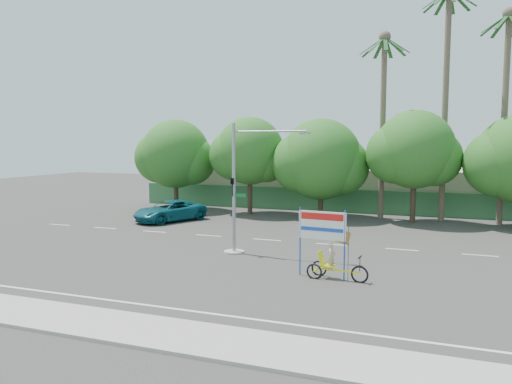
% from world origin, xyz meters
% --- Properties ---
extents(ground, '(120.00, 120.00, 0.00)m').
position_xyz_m(ground, '(0.00, 0.00, 0.00)').
color(ground, '#33302D').
rests_on(ground, ground).
extents(sidewalk_near, '(50.00, 2.40, 0.12)m').
position_xyz_m(sidewalk_near, '(0.00, -7.50, 0.06)').
color(sidewalk_near, gray).
rests_on(sidewalk_near, ground).
extents(fence, '(38.00, 0.08, 2.00)m').
position_xyz_m(fence, '(0.00, 21.50, 1.00)').
color(fence, '#336B3D').
rests_on(fence, ground).
extents(building_left, '(12.00, 8.00, 4.00)m').
position_xyz_m(building_left, '(-10.00, 26.00, 2.00)').
color(building_left, '#BBB395').
rests_on(building_left, ground).
extents(building_right, '(14.00, 8.00, 3.60)m').
position_xyz_m(building_right, '(8.00, 26.00, 1.80)').
color(building_right, '#BBB395').
rests_on(building_right, ground).
extents(tree_far_left, '(7.14, 6.00, 7.96)m').
position_xyz_m(tree_far_left, '(-14.05, 18.00, 4.76)').
color(tree_far_left, '#473828').
rests_on(tree_far_left, ground).
extents(tree_left, '(6.66, 5.60, 8.07)m').
position_xyz_m(tree_left, '(-7.05, 18.00, 5.06)').
color(tree_left, '#473828').
rests_on(tree_left, ground).
extents(tree_center, '(7.62, 6.40, 7.85)m').
position_xyz_m(tree_center, '(-1.05, 18.00, 4.47)').
color(tree_center, '#473828').
rests_on(tree_center, ground).
extents(tree_right, '(6.90, 5.80, 8.36)m').
position_xyz_m(tree_right, '(5.95, 18.00, 5.24)').
color(tree_right, '#473828').
rests_on(tree_right, ground).
extents(palm_tall, '(3.73, 3.79, 17.45)m').
position_xyz_m(palm_tall, '(8.00, 19.50, 10.46)').
color(palm_tall, '#70604C').
rests_on(palm_tall, ground).
extents(palm_mid, '(3.73, 3.79, 15.45)m').
position_xyz_m(palm_mid, '(12.00, 19.50, 9.40)').
color(palm_mid, '#70604C').
rests_on(palm_mid, ground).
extents(palm_short, '(3.73, 3.79, 14.45)m').
position_xyz_m(palm_short, '(3.50, 19.50, 8.86)').
color(palm_short, '#70604C').
rests_on(palm_short, ground).
extents(traffic_signal, '(4.72, 1.10, 7.00)m').
position_xyz_m(traffic_signal, '(-2.20, 3.98, 2.92)').
color(traffic_signal, gray).
rests_on(traffic_signal, ground).
extents(trike_billboard, '(3.18, 0.86, 3.13)m').
position_xyz_m(trike_billboard, '(3.39, 0.74, 1.26)').
color(trike_billboard, black).
rests_on(trike_billboard, ground).
extents(pickup_truck, '(4.76, 6.24, 1.57)m').
position_xyz_m(pickup_truck, '(-11.34, 12.30, 0.79)').
color(pickup_truck, '#0D5460').
rests_on(pickup_truck, ground).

